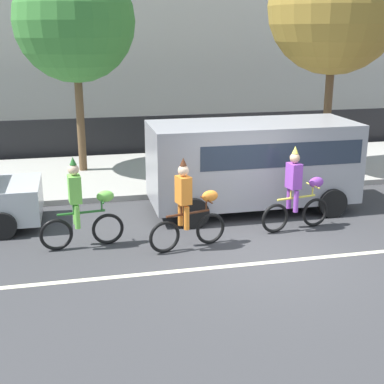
{
  "coord_description": "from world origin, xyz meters",
  "views": [
    {
      "loc": [
        -3.59,
        -9.43,
        4.28
      ],
      "look_at": [
        -1.21,
        1.2,
        1.0
      ],
      "focal_mm": 50.0,
      "sensor_mm": 36.0,
      "label": 1
    }
  ],
  "objects_px": {
    "parade_cyclist_lime": "(82,208)",
    "parade_cyclist_orange": "(189,209)",
    "parade_cyclist_purple": "(297,194)",
    "parked_van_grey": "(255,159)"
  },
  "relations": [
    {
      "from": "parade_cyclist_orange",
      "to": "parked_van_grey",
      "type": "relative_size",
      "value": 0.38
    },
    {
      "from": "parade_cyclist_purple",
      "to": "parked_van_grey",
      "type": "distance_m",
      "value": 1.73
    },
    {
      "from": "parade_cyclist_lime",
      "to": "parade_cyclist_orange",
      "type": "distance_m",
      "value": 2.17
    },
    {
      "from": "parade_cyclist_lime",
      "to": "parade_cyclist_purple",
      "type": "height_order",
      "value": "same"
    },
    {
      "from": "parked_van_grey",
      "to": "parade_cyclist_purple",
      "type": "bearing_deg",
      "value": -74.71
    },
    {
      "from": "parade_cyclist_orange",
      "to": "parade_cyclist_purple",
      "type": "height_order",
      "value": "same"
    },
    {
      "from": "parade_cyclist_purple",
      "to": "parade_cyclist_lime",
      "type": "bearing_deg",
      "value": -179.91
    },
    {
      "from": "parade_cyclist_lime",
      "to": "parade_cyclist_orange",
      "type": "height_order",
      "value": "same"
    },
    {
      "from": "parade_cyclist_orange",
      "to": "parade_cyclist_purple",
      "type": "xyz_separation_m",
      "value": [
        2.58,
        0.53,
        0.0
      ]
    },
    {
      "from": "parade_cyclist_orange",
      "to": "parked_van_grey",
      "type": "xyz_separation_m",
      "value": [
        2.14,
        2.14,
        0.44
      ]
    }
  ]
}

